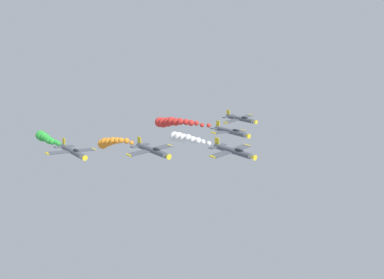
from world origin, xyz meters
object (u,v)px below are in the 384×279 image
airplane_left_inner (231,131)px  airplane_lead (233,151)px  airplane_left_outer (240,119)px  airplane_right_outer (73,151)px  airplane_right_inner (152,150)px

airplane_left_inner → airplane_lead: bearing=46.6°
airplane_left_outer → airplane_right_outer: size_ratio=1.00×
airplane_right_inner → airplane_right_outer: (11.08, -10.43, -0.52)m
airplane_left_inner → airplane_right_outer: size_ratio=1.00×
airplane_left_inner → airplane_left_outer: size_ratio=1.00×
airplane_right_inner → airplane_left_outer: size_ratio=1.00×
airplane_lead → airplane_right_outer: size_ratio=1.00×
airplane_lead → airplane_left_inner: (-9.91, -10.47, 0.31)m
airplane_lead → airplane_left_inner: bearing=-133.4°
airplane_left_inner → airplane_right_inner: bearing=1.7°
airplane_lead → airplane_right_outer: bearing=-41.8°
airplane_lead → airplane_left_inner: airplane_left_inner is taller
airplane_right_inner → airplane_right_outer: airplane_right_inner is taller
airplane_left_inner → airplane_left_outer: 14.51m
airplane_left_outer → airplane_lead: bearing=40.9°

